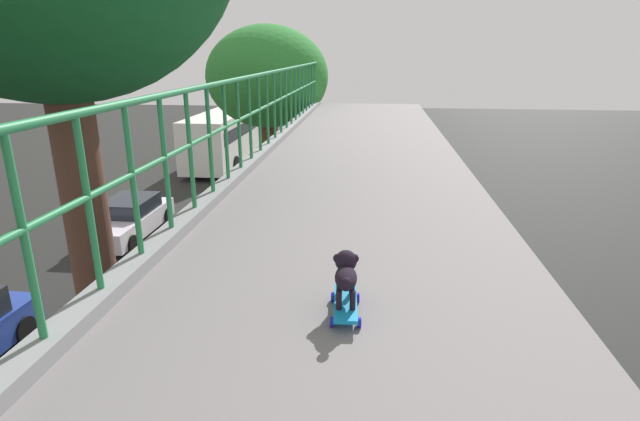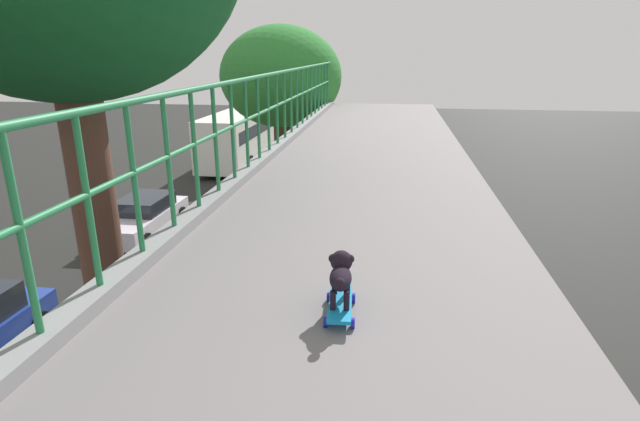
# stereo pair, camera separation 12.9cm
# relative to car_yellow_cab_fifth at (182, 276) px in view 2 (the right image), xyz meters

# --- Properties ---
(car_yellow_cab_fifth) EXTENTS (2.01, 4.30, 1.49)m
(car_yellow_cab_fifth) POSITION_rel_car_yellow_cab_fifth_xyz_m (0.00, 0.00, 0.00)
(car_yellow_cab_fifth) COLOR yellow
(car_yellow_cab_fifth) RESTS_ON ground
(car_white_sixth) EXTENTS (1.86, 4.48, 1.40)m
(car_white_sixth) POSITION_rel_car_yellow_cab_fifth_xyz_m (-3.50, 4.67, 0.01)
(car_white_sixth) COLOR white
(car_white_sixth) RESTS_ON ground
(car_green_seventh) EXTENTS (1.84, 4.33, 1.35)m
(car_green_seventh) POSITION_rel_car_yellow_cab_fifth_xyz_m (-0.20, 7.51, -0.00)
(car_green_seventh) COLOR #216D38
(car_green_seventh) RESTS_ON ground
(city_bus) EXTENTS (2.68, 10.54, 3.08)m
(city_bus) POSITION_rel_car_yellow_cab_fifth_xyz_m (-3.50, 17.73, 1.10)
(city_bus) COLOR white
(city_bus) RESTS_ON ground
(roadside_tree_far) EXTENTS (3.79, 3.79, 7.39)m
(roadside_tree_far) POSITION_rel_car_yellow_cab_fifth_xyz_m (2.08, 3.83, 5.07)
(roadside_tree_far) COLOR #543321
(roadside_tree_far) RESTS_ON ground
(toy_skateboard) EXTENTS (0.21, 0.49, 0.09)m
(toy_skateboard) POSITION_rel_car_yellow_cab_fifth_xyz_m (5.30, -9.04, 4.45)
(toy_skateboard) COLOR #1286C4
(toy_skateboard) RESTS_ON overpass_deck
(small_dog) EXTENTS (0.17, 0.39, 0.29)m
(small_dog) POSITION_rel_car_yellow_cab_fifth_xyz_m (5.29, -9.00, 4.65)
(small_dog) COLOR black
(small_dog) RESTS_ON toy_skateboard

